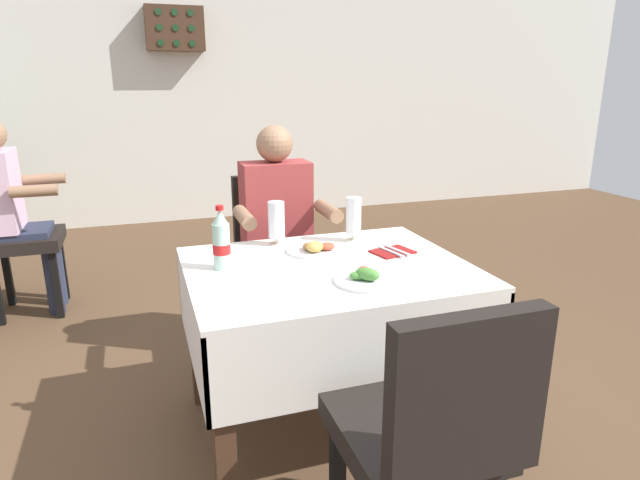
% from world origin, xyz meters
% --- Properties ---
extents(ground_plane, '(11.00, 11.00, 0.00)m').
position_xyz_m(ground_plane, '(0.00, 0.00, 0.00)').
color(ground_plane, brown).
extents(back_wall, '(11.00, 0.12, 2.76)m').
position_xyz_m(back_wall, '(0.00, 4.09, 1.38)').
color(back_wall, silver).
rests_on(back_wall, ground).
extents(main_dining_table, '(1.13, 0.90, 0.76)m').
position_xyz_m(main_dining_table, '(0.12, 0.01, 0.59)').
color(main_dining_table, white).
rests_on(main_dining_table, ground).
extents(chair_far_diner_seat, '(0.44, 0.50, 0.97)m').
position_xyz_m(chair_far_diner_seat, '(0.12, 0.85, 0.55)').
color(chair_far_diner_seat, black).
rests_on(chair_far_diner_seat, ground).
extents(chair_near_camera_side, '(0.44, 0.50, 0.97)m').
position_xyz_m(chair_near_camera_side, '(0.12, -0.83, 0.55)').
color(chair_near_camera_side, black).
rests_on(chair_near_camera_side, ground).
extents(seated_diner_far, '(0.50, 0.46, 1.26)m').
position_xyz_m(seated_diner_far, '(0.11, 0.74, 0.71)').
color(seated_diner_far, '#282D42').
rests_on(seated_diner_far, ground).
extents(plate_near_camera, '(0.25, 0.25, 0.06)m').
position_xyz_m(plate_near_camera, '(0.20, -0.21, 0.78)').
color(plate_near_camera, white).
rests_on(plate_near_camera, main_dining_table).
extents(plate_far_diner, '(0.24, 0.24, 0.06)m').
position_xyz_m(plate_far_diner, '(0.13, 0.20, 0.78)').
color(plate_far_diner, white).
rests_on(plate_far_diner, main_dining_table).
extents(beer_glass_left, '(0.07, 0.07, 0.21)m').
position_xyz_m(beer_glass_left, '(0.35, 0.31, 0.87)').
color(beer_glass_left, white).
rests_on(beer_glass_left, main_dining_table).
extents(beer_glass_middle, '(0.07, 0.07, 0.20)m').
position_xyz_m(beer_glass_middle, '(-0.00, 0.36, 0.87)').
color(beer_glass_middle, white).
rests_on(beer_glass_middle, main_dining_table).
extents(cola_bottle_primary, '(0.07, 0.07, 0.26)m').
position_xyz_m(cola_bottle_primary, '(-0.29, 0.12, 0.87)').
color(cola_bottle_primary, silver).
rests_on(cola_bottle_primary, main_dining_table).
extents(napkin_cutlery_set, '(0.20, 0.20, 0.01)m').
position_xyz_m(napkin_cutlery_set, '(0.45, 0.08, 0.76)').
color(napkin_cutlery_set, maroon).
rests_on(napkin_cutlery_set, main_dining_table).
extents(background_chair_right, '(0.50, 0.44, 0.97)m').
position_xyz_m(background_chair_right, '(-1.39, 1.83, 0.55)').
color(background_chair_right, black).
rests_on(background_chair_right, ground).
extents(background_patron, '(0.46, 0.50, 1.26)m').
position_xyz_m(background_patron, '(-1.34, 1.83, 0.71)').
color(background_patron, '#282D42').
rests_on(background_patron, ground).
extents(wall_bottle_rack, '(0.56, 0.21, 0.42)m').
position_xyz_m(wall_bottle_rack, '(-0.10, 3.92, 1.97)').
color(wall_bottle_rack, '#472D1E').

